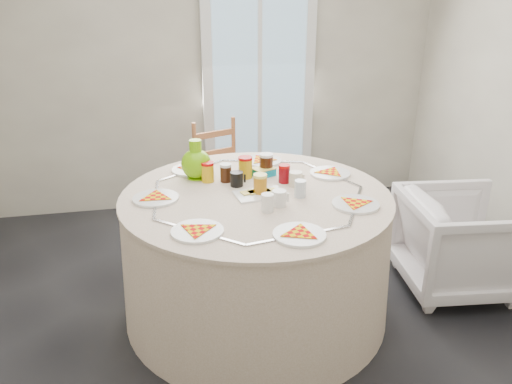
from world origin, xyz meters
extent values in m
plane|color=black|center=(0.00, 0.00, 0.00)|extent=(4.00, 4.00, 0.00)
cube|color=#BCB5A3|center=(0.00, 2.00, 1.30)|extent=(4.00, 0.02, 2.60)
cube|color=silver|center=(0.40, 1.95, 1.05)|extent=(1.00, 0.08, 2.10)
cylinder|color=beige|center=(0.02, 0.23, 0.38)|extent=(1.64, 1.64, 0.83)
imported|color=white|center=(1.40, 0.20, 0.39)|extent=(0.75, 0.79, 0.74)
cube|color=#06809F|center=(0.13, 0.51, 0.79)|extent=(0.16, 0.14, 0.05)
camera|label=1|loc=(-0.52, -2.42, 1.91)|focal=35.00mm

